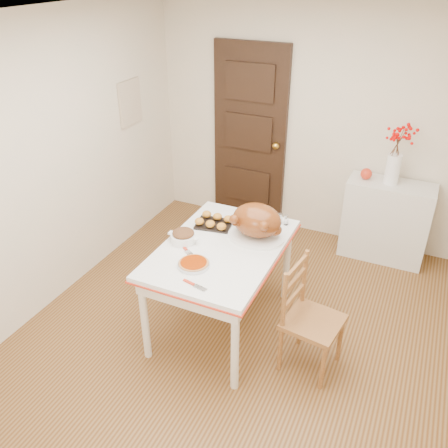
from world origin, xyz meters
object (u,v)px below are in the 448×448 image
at_px(turkey_platter, 257,222).
at_px(pumpkin_pie, 194,263).
at_px(sideboard, 386,221).
at_px(chair_oak, 314,320).
at_px(kitchen_table, 222,287).

distance_m(turkey_platter, pumpkin_pie, 0.65).
bearing_deg(turkey_platter, pumpkin_pie, -131.48).
height_order(turkey_platter, pumpkin_pie, turkey_platter).
xyz_separation_m(sideboard, pumpkin_pie, (-1.16, -2.03, 0.41)).
bearing_deg(chair_oak, sideboard, 0.20).
relative_size(sideboard, kitchen_table, 0.63).
height_order(kitchen_table, turkey_platter, turkey_platter).
bearing_deg(pumpkin_pie, kitchen_table, 77.61).
relative_size(kitchen_table, chair_oak, 1.47).
bearing_deg(chair_oak, turkey_platter, 66.97).
distance_m(kitchen_table, turkey_platter, 0.63).
distance_m(sideboard, chair_oak, 1.86).
relative_size(chair_oak, turkey_platter, 1.93).
relative_size(sideboard, pumpkin_pie, 3.60).
distance_m(chair_oak, turkey_platter, 0.88).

